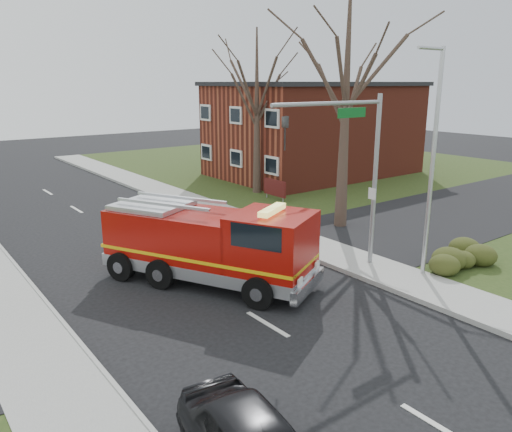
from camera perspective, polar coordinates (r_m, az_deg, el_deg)
ground at (r=15.69m, az=1.31°, el=-12.27°), size 120.00×120.00×0.00m
sidewalk_right at (r=19.79m, az=15.62°, el=-6.65°), size 2.40×80.00×0.15m
sidewalk_left at (r=13.25m, az=-21.43°, el=-18.62°), size 2.40×80.00×0.15m
cross_street_right at (r=35.21m, az=26.64°, el=1.74°), size 30.00×8.00×0.15m
brick_building at (r=40.19m, az=6.70°, el=9.86°), size 15.40×10.40×7.25m
health_center_sign at (r=30.92m, az=2.17°, el=3.22°), size 0.12×2.00×1.40m
hedge_corner at (r=21.33m, az=22.46°, el=-4.23°), size 2.80×2.00×0.90m
bare_tree_near at (r=24.84m, az=10.33°, el=15.29°), size 6.00×6.00×12.00m
bare_tree_far at (r=32.55m, az=0.10°, el=13.76°), size 5.25×5.25×10.50m
traffic_signal_mast at (r=18.80m, az=11.12°, el=7.14°), size 5.29×0.18×6.80m
streetlight_pole at (r=19.14m, az=19.48°, el=6.22°), size 1.48×0.16×8.40m
fire_engine at (r=18.34m, az=-5.19°, el=-3.41°), size 5.90×8.10×3.13m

